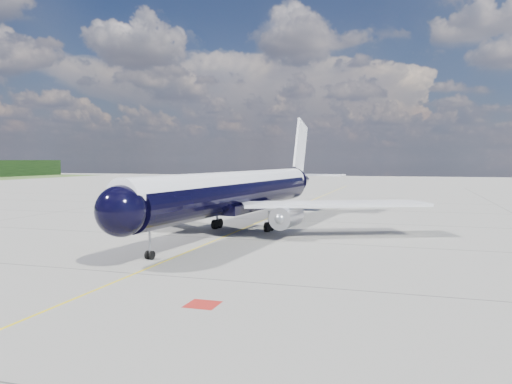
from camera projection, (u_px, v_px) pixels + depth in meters
The scene contains 4 objects.
ground at pixel (276, 215), 65.10m from camera, with size 320.00×320.00×0.00m, color gray.
taxiway_centerline at pixel (266, 219), 60.34m from camera, with size 0.16×160.00×0.01m, color yellow.
red_marking at pixel (203, 304), 24.96m from camera, with size 1.60×1.60×0.01m, color maroon.
main_airliner at pixel (242, 191), 51.02m from camera, with size 36.73×44.89×12.97m.
Camera 1 is at (16.61, -32.66, 7.25)m, focal length 35.00 mm.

